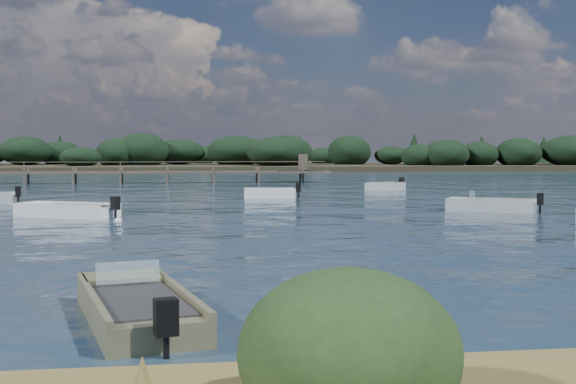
{
  "coord_description": "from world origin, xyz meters",
  "views": [
    {
      "loc": [
        -6.98,
        -20.74,
        2.99
      ],
      "look_at": [
        -2.18,
        14.0,
        1.0
      ],
      "focal_mm": 45.0,
      "sensor_mm": 36.0,
      "label": 1
    }
  ],
  "objects": [
    {
      "name": "buoy_e",
      "position": [
        -0.86,
        30.85,
        0.0
      ],
      "size": [
        0.32,
        0.32,
        0.32
      ],
      "primitive_type": "sphere",
      "color": "white",
      "rests_on": "ground"
    },
    {
      "name": "tender_far_grey_b",
      "position": [
        7.86,
        32.47,
        0.17
      ],
      "size": [
        3.46,
        2.72,
        1.22
      ],
      "color": "#A2A8A9",
      "rests_on": "ground"
    },
    {
      "name": "far_headland",
      "position": [
        25.0,
        100.0,
        1.96
      ],
      "size": [
        190.0,
        40.0,
        5.8
      ],
      "color": "black",
      "rests_on": "ground"
    },
    {
      "name": "dinghy_mid_grey",
      "position": [
        -12.47,
        13.03,
        0.17
      ],
      "size": [
        4.91,
        3.61,
        1.26
      ],
      "color": "white",
      "rests_on": "ground"
    },
    {
      "name": "dinghy_near_olive",
      "position": [
        -7.89,
        -7.98,
        0.15
      ],
      "size": [
        2.63,
        4.88,
        1.17
      ],
      "color": "#726F4C",
      "rests_on": "ground"
    },
    {
      "name": "dinghy_extra_a",
      "position": [
        7.97,
        13.43,
        0.17
      ],
      "size": [
        4.5,
        3.72,
        1.29
      ],
      "color": "#A2A8A9",
      "rests_on": "ground"
    },
    {
      "name": "buoy_a",
      "position": [
        -4.26,
        -7.67,
        0.0
      ],
      "size": [
        0.32,
        0.32,
        0.32
      ],
      "primitive_type": "sphere",
      "color": "white",
      "rests_on": "ground"
    },
    {
      "name": "tender_far_white",
      "position": [
        -1.84,
        25.02,
        0.18
      ],
      "size": [
        3.65,
        1.46,
        1.24
      ],
      "color": "white",
      "rests_on": "ground"
    },
    {
      "name": "buoy_c",
      "position": [
        -9.97,
        10.66,
        0.0
      ],
      "size": [
        0.32,
        0.32,
        0.32
      ],
      "primitive_type": "sphere",
      "color": "white",
      "rests_on": "ground"
    },
    {
      "name": "ground",
      "position": [
        0.0,
        60.0,
        0.0
      ],
      "size": [
        400.0,
        400.0,
        0.0
      ],
      "primitive_type": "plane",
      "color": "#172837",
      "rests_on": "ground"
    },
    {
      "name": "jetty",
      "position": [
        -21.74,
        47.99,
        0.98
      ],
      "size": [
        64.5,
        3.2,
        3.4
      ],
      "color": "#4F453A",
      "rests_on": "ground"
    }
  ]
}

